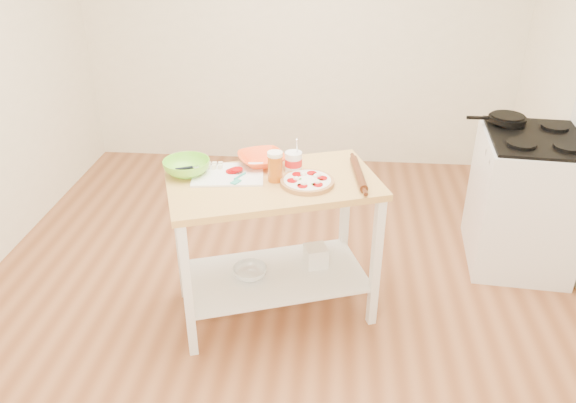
% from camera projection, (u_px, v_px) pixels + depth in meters
% --- Properties ---
extents(room_shell, '(4.04, 4.54, 2.74)m').
position_uv_depth(room_shell, '(271.00, 98.00, 3.02)').
color(room_shell, '#9A5D39').
rests_on(room_shell, ground).
extents(prep_island, '(1.32, 0.99, 0.90)m').
position_uv_depth(prep_island, '(274.00, 220.00, 3.26)').
color(prep_island, tan).
rests_on(prep_island, ground).
extents(gas_stove, '(0.70, 0.80, 1.11)m').
position_uv_depth(gas_stove, '(524.00, 200.00, 3.85)').
color(gas_stove, white).
rests_on(gas_stove, ground).
extents(skillet, '(0.40, 0.25, 0.03)m').
position_uv_depth(skillet, '(506.00, 119.00, 3.82)').
color(skillet, black).
rests_on(skillet, gas_stove).
extents(pizza, '(0.30, 0.30, 0.05)m').
position_uv_depth(pizza, '(307.00, 181.00, 3.11)').
color(pizza, tan).
rests_on(pizza, prep_island).
extents(cutting_board, '(0.43, 0.35, 0.04)m').
position_uv_depth(cutting_board, '(228.00, 174.00, 3.21)').
color(cutting_board, white).
rests_on(cutting_board, prep_island).
extents(spatula, '(0.07, 0.16, 0.01)m').
position_uv_depth(spatula, '(238.00, 179.00, 3.14)').
color(spatula, teal).
rests_on(spatula, cutting_board).
extents(knife, '(0.25, 0.14, 0.01)m').
position_uv_depth(knife, '(192.00, 168.00, 3.26)').
color(knife, silver).
rests_on(knife, cutting_board).
extents(orange_bowl, '(0.36, 0.36, 0.07)m').
position_uv_depth(orange_bowl, '(261.00, 159.00, 3.33)').
color(orange_bowl, '#FF501B').
rests_on(orange_bowl, prep_island).
extents(green_bowl, '(0.38, 0.38, 0.08)m').
position_uv_depth(green_bowl, '(187.00, 167.00, 3.21)').
color(green_bowl, '#7EDE35').
rests_on(green_bowl, prep_island).
extents(beer_pint, '(0.09, 0.09, 0.17)m').
position_uv_depth(beer_pint, '(275.00, 166.00, 3.11)').
color(beer_pint, '#B45411').
rests_on(beer_pint, prep_island).
extents(yogurt_tub, '(0.10, 0.10, 0.21)m').
position_uv_depth(yogurt_tub, '(293.00, 162.00, 3.23)').
color(yogurt_tub, white).
rests_on(yogurt_tub, prep_island).
extents(rolling_pin, '(0.10, 0.40, 0.05)m').
position_uv_depth(rolling_pin, '(358.00, 174.00, 3.18)').
color(rolling_pin, '#532713').
rests_on(rolling_pin, prep_island).
extents(shelf_glass_bowl, '(0.27, 0.27, 0.07)m').
position_uv_depth(shelf_glass_bowl, '(250.00, 272.00, 3.41)').
color(shelf_glass_bowl, silver).
rests_on(shelf_glass_bowl, prep_island).
extents(shelf_bin, '(0.17, 0.17, 0.13)m').
position_uv_depth(shelf_bin, '(316.00, 256.00, 3.51)').
color(shelf_bin, white).
rests_on(shelf_bin, prep_island).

